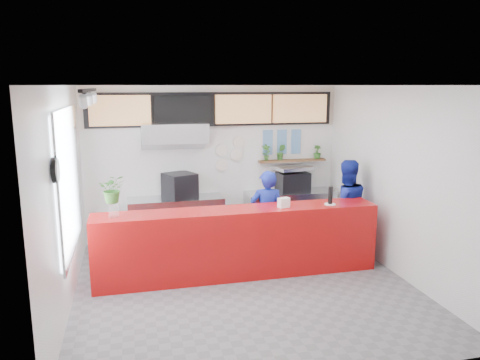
{
  "coord_description": "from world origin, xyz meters",
  "views": [
    {
      "loc": [
        -1.62,
        -6.5,
        3.0
      ],
      "look_at": [
        0.1,
        0.7,
        1.5
      ],
      "focal_mm": 35.0,
      "sensor_mm": 36.0,
      "label": 1
    }
  ],
  "objects_px": {
    "staff_center": "(267,216)",
    "panini_oven": "(180,186)",
    "espresso_machine": "(293,182)",
    "service_counter": "(238,242)",
    "pepper_mill": "(330,195)",
    "staff_right": "(345,208)"
  },
  "relations": [
    {
      "from": "service_counter",
      "to": "panini_oven",
      "type": "xyz_separation_m",
      "value": [
        -0.72,
        1.8,
        0.59
      ]
    },
    {
      "from": "service_counter",
      "to": "pepper_mill",
      "type": "bearing_deg",
      "value": -3.05
    },
    {
      "from": "panini_oven",
      "to": "staff_right",
      "type": "height_order",
      "value": "staff_right"
    },
    {
      "from": "service_counter",
      "to": "espresso_machine",
      "type": "bearing_deg",
      "value": 49.26
    },
    {
      "from": "staff_right",
      "to": "pepper_mill",
      "type": "distance_m",
      "value": 0.91
    },
    {
      "from": "service_counter",
      "to": "staff_right",
      "type": "relative_size",
      "value": 2.61
    },
    {
      "from": "espresso_machine",
      "to": "service_counter",
      "type": "bearing_deg",
      "value": -135.4
    },
    {
      "from": "panini_oven",
      "to": "staff_right",
      "type": "xyz_separation_m",
      "value": [
        2.8,
        -1.29,
        -0.27
      ]
    },
    {
      "from": "staff_center",
      "to": "panini_oven",
      "type": "bearing_deg",
      "value": -32.36
    },
    {
      "from": "panini_oven",
      "to": "staff_right",
      "type": "relative_size",
      "value": 0.3
    },
    {
      "from": "panini_oven",
      "to": "espresso_machine",
      "type": "distance_m",
      "value": 2.27
    },
    {
      "from": "espresso_machine",
      "to": "staff_center",
      "type": "distance_m",
      "value": 1.58
    },
    {
      "from": "espresso_machine",
      "to": "panini_oven",
      "type": "bearing_deg",
      "value": 175.34
    },
    {
      "from": "staff_center",
      "to": "staff_right",
      "type": "bearing_deg",
      "value": -171.02
    },
    {
      "from": "panini_oven",
      "to": "pepper_mill",
      "type": "distance_m",
      "value": 2.92
    },
    {
      "from": "staff_center",
      "to": "pepper_mill",
      "type": "distance_m",
      "value": 1.18
    },
    {
      "from": "staff_center",
      "to": "pepper_mill",
      "type": "xyz_separation_m",
      "value": [
        0.88,
        -0.63,
        0.46
      ]
    },
    {
      "from": "panini_oven",
      "to": "pepper_mill",
      "type": "bearing_deg",
      "value": -63.89
    },
    {
      "from": "staff_center",
      "to": "pepper_mill",
      "type": "relative_size",
      "value": 5.65
    },
    {
      "from": "staff_right",
      "to": "staff_center",
      "type": "bearing_deg",
      "value": 3.12
    },
    {
      "from": "staff_center",
      "to": "pepper_mill",
      "type": "bearing_deg",
      "value": 154.84
    },
    {
      "from": "staff_center",
      "to": "espresso_machine",
      "type": "bearing_deg",
      "value": -115.77
    }
  ]
}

